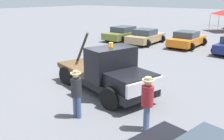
{
  "coord_description": "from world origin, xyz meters",
  "views": [
    {
      "loc": [
        7.01,
        -8.06,
        4.12
      ],
      "look_at": [
        0.5,
        0.0,
        1.05
      ],
      "focal_mm": 40.0,
      "sensor_mm": 36.0,
      "label": 1
    }
  ],
  "objects_px": {
    "parked_car_tan": "(146,37)",
    "parked_car_orange": "(187,39)",
    "person_near_truck": "(147,99)",
    "traffic_cone": "(128,58)",
    "tow_truck": "(108,73)",
    "person_at_hood": "(76,90)",
    "parked_car_olive": "(124,33)"
  },
  "relations": [
    {
      "from": "person_near_truck",
      "to": "parked_car_orange",
      "type": "xyz_separation_m",
      "value": [
        -4.53,
        13.86,
        -0.4
      ]
    },
    {
      "from": "tow_truck",
      "to": "parked_car_olive",
      "type": "bearing_deg",
      "value": 137.39
    },
    {
      "from": "traffic_cone",
      "to": "parked_car_orange",
      "type": "bearing_deg",
      "value": 82.92
    },
    {
      "from": "person_near_truck",
      "to": "parked_car_tan",
      "type": "height_order",
      "value": "person_near_truck"
    },
    {
      "from": "tow_truck",
      "to": "person_at_hood",
      "type": "distance_m",
      "value": 2.6
    },
    {
      "from": "parked_car_tan",
      "to": "traffic_cone",
      "type": "height_order",
      "value": "parked_car_tan"
    },
    {
      "from": "tow_truck",
      "to": "parked_car_tan",
      "type": "xyz_separation_m",
      "value": [
        -4.95,
        11.24,
        -0.25
      ]
    },
    {
      "from": "person_near_truck",
      "to": "parked_car_olive",
      "type": "distance_m",
      "value": 17.14
    },
    {
      "from": "person_at_hood",
      "to": "tow_truck",
      "type": "bearing_deg",
      "value": -162.38
    },
    {
      "from": "tow_truck",
      "to": "parked_car_olive",
      "type": "distance_m",
      "value": 13.96
    },
    {
      "from": "tow_truck",
      "to": "traffic_cone",
      "type": "xyz_separation_m",
      "value": [
        -2.37,
        4.94,
        -0.65
      ]
    },
    {
      "from": "person_near_truck",
      "to": "parked_car_tan",
      "type": "distance_m",
      "value": 15.24
    },
    {
      "from": "parked_car_olive",
      "to": "parked_car_tan",
      "type": "xyz_separation_m",
      "value": [
        2.68,
        -0.44,
        -0.0
      ]
    },
    {
      "from": "parked_car_orange",
      "to": "traffic_cone",
      "type": "distance_m",
      "value": 7.27
    },
    {
      "from": "parked_car_tan",
      "to": "parked_car_orange",
      "type": "relative_size",
      "value": 1.02
    },
    {
      "from": "parked_car_tan",
      "to": "person_at_hood",
      "type": "bearing_deg",
      "value": -161.21
    },
    {
      "from": "tow_truck",
      "to": "parked_car_olive",
      "type": "relative_size",
      "value": 1.17
    },
    {
      "from": "person_at_hood",
      "to": "parked_car_olive",
      "type": "xyz_separation_m",
      "value": [
        -8.33,
        14.19,
        -0.36
      ]
    },
    {
      "from": "tow_truck",
      "to": "person_at_hood",
      "type": "xyz_separation_m",
      "value": [
        0.7,
        -2.51,
        0.11
      ]
    },
    {
      "from": "person_near_truck",
      "to": "parked_car_orange",
      "type": "height_order",
      "value": "person_near_truck"
    },
    {
      "from": "person_near_truck",
      "to": "person_at_hood",
      "type": "bearing_deg",
      "value": -0.15
    },
    {
      "from": "parked_car_olive",
      "to": "tow_truck",
      "type": "bearing_deg",
      "value": -146.49
    },
    {
      "from": "tow_truck",
      "to": "parked_car_tan",
      "type": "relative_size",
      "value": 1.3
    },
    {
      "from": "tow_truck",
      "to": "person_near_truck",
      "type": "bearing_deg",
      "value": -15.15
    },
    {
      "from": "parked_car_tan",
      "to": "parked_car_orange",
      "type": "xyz_separation_m",
      "value": [
        3.48,
        0.9,
        -0.0
      ]
    },
    {
      "from": "tow_truck",
      "to": "parked_car_orange",
      "type": "height_order",
      "value": "tow_truck"
    },
    {
      "from": "person_at_hood",
      "to": "parked_car_olive",
      "type": "height_order",
      "value": "person_at_hood"
    },
    {
      "from": "person_near_truck",
      "to": "person_at_hood",
      "type": "xyz_separation_m",
      "value": [
        -2.35,
        -0.79,
        -0.03
      ]
    },
    {
      "from": "parked_car_olive",
      "to": "person_near_truck",
      "type": "bearing_deg",
      "value": -141.08
    },
    {
      "from": "parked_car_tan",
      "to": "parked_car_orange",
      "type": "bearing_deg",
      "value": -79.08
    },
    {
      "from": "person_near_truck",
      "to": "parked_car_tan",
      "type": "bearing_deg",
      "value": -76.94
    },
    {
      "from": "person_near_truck",
      "to": "parked_car_orange",
      "type": "bearing_deg",
      "value": -90.57
    }
  ]
}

